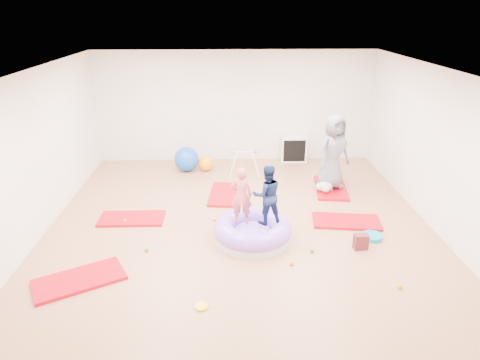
{
  "coord_description": "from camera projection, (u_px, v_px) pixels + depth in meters",
  "views": [
    {
      "loc": [
        -0.24,
        -6.72,
        3.75
      ],
      "look_at": [
        0.0,
        0.3,
        0.9
      ],
      "focal_mm": 32.0,
      "sensor_mm": 36.0,
      "label": 1
    }
  ],
  "objects": [
    {
      "name": "room",
      "position": [
        241.0,
        159.0,
        7.12
      ],
      "size": [
        7.01,
        8.01,
        2.81
      ],
      "color": "#A5744D",
      "rests_on": "ground"
    },
    {
      "name": "gym_mat_front_left",
      "position": [
        79.0,
        280.0,
        6.29
      ],
      "size": [
        1.42,
        1.17,
        0.05
      ],
      "primitive_type": "cube",
      "rotation": [
        0.0,
        0.0,
        0.5
      ],
      "color": "#BC060A",
      "rests_on": "ground"
    },
    {
      "name": "gym_mat_mid_left",
      "position": [
        132.0,
        219.0,
        8.11
      ],
      "size": [
        1.21,
        0.61,
        0.05
      ],
      "primitive_type": "cube",
      "rotation": [
        0.0,
        0.0,
        -0.0
      ],
      "color": "#BC060A",
      "rests_on": "ground"
    },
    {
      "name": "gym_mat_center_back",
      "position": [
        225.0,
        194.0,
        9.16
      ],
      "size": [
        0.72,
        1.28,
        0.05
      ],
      "primitive_type": "cube",
      "rotation": [
        0.0,
        0.0,
        1.48
      ],
      "color": "#BC060A",
      "rests_on": "ground"
    },
    {
      "name": "gym_mat_right",
      "position": [
        346.0,
        221.0,
        8.0
      ],
      "size": [
        1.3,
        0.77,
        0.05
      ],
      "primitive_type": "cube",
      "rotation": [
        0.0,
        0.0,
        -0.13
      ],
      "color": "#BC060A",
      "rests_on": "ground"
    },
    {
      "name": "gym_mat_rear_right",
      "position": [
        331.0,
        188.0,
        9.47
      ],
      "size": [
        0.81,
        1.38,
        0.05
      ],
      "primitive_type": "cube",
      "rotation": [
        0.0,
        0.0,
        1.45
      ],
      "color": "#BC060A",
      "rests_on": "ground"
    },
    {
      "name": "inflatable_cushion",
      "position": [
        253.0,
        231.0,
        7.36
      ],
      "size": [
        1.34,
        1.34,
        0.42
      ],
      "rotation": [
        0.0,
        0.0,
        -0.33
      ],
      "color": "silver",
      "rests_on": "ground"
    },
    {
      "name": "child_pink",
      "position": [
        241.0,
        193.0,
        7.09
      ],
      "size": [
        0.38,
        0.26,
        1.0
      ],
      "primitive_type": "imported",
      "rotation": [
        0.0,
        0.0,
        3.09
      ],
      "color": "#CC545D",
      "rests_on": "inflatable_cushion"
    },
    {
      "name": "child_navy",
      "position": [
        267.0,
        192.0,
        7.07
      ],
      "size": [
        0.57,
        0.47,
        1.04
      ],
      "primitive_type": "imported",
      "rotation": [
        0.0,
        0.0,
        3.32
      ],
      "color": "#121D48",
      "rests_on": "inflatable_cushion"
    },
    {
      "name": "adult_caregiver",
      "position": [
        333.0,
        152.0,
        9.15
      ],
      "size": [
        0.94,
        0.83,
        1.62
      ],
      "primitive_type": "imported",
      "rotation": [
        0.0,
        0.0,
        0.48
      ],
      "color": "slate",
      "rests_on": "gym_mat_rear_right"
    },
    {
      "name": "infant",
      "position": [
        324.0,
        187.0,
        9.17
      ],
      "size": [
        0.36,
        0.37,
        0.21
      ],
      "color": "#A0C0D0",
      "rests_on": "gym_mat_rear_right"
    },
    {
      "name": "ball_pit_balls",
      "position": [
        241.0,
        246.0,
        7.15
      ],
      "size": [
        4.44,
        2.26,
        0.07
      ],
      "color": "#F35B34",
      "rests_on": "ground"
    },
    {
      "name": "exercise_ball_blue",
      "position": [
        186.0,
        159.0,
        10.44
      ],
      "size": [
        0.6,
        0.6,
        0.6
      ],
      "primitive_type": "sphere",
      "color": "blue",
      "rests_on": "ground"
    },
    {
      "name": "exercise_ball_orange",
      "position": [
        206.0,
        163.0,
        10.48
      ],
      "size": [
        0.38,
        0.38,
        0.38
      ],
      "primitive_type": "sphere",
      "color": "orange",
      "rests_on": "ground"
    },
    {
      "name": "infant_play_gym",
      "position": [
        244.0,
        159.0,
        10.21
      ],
      "size": [
        0.74,
        0.7,
        0.57
      ],
      "rotation": [
        0.0,
        0.0,
        0.14
      ],
      "color": "silver",
      "rests_on": "ground"
    },
    {
      "name": "cube_shelf",
      "position": [
        294.0,
        149.0,
        11.08
      ],
      "size": [
        0.65,
        0.32,
        0.65
      ],
      "color": "silver",
      "rests_on": "ground"
    },
    {
      "name": "balance_disc",
      "position": [
        372.0,
        237.0,
        7.44
      ],
      "size": [
        0.35,
        0.35,
        0.08
      ],
      "primitive_type": "cylinder",
      "color": "#0B8FA3",
      "rests_on": "ground"
    },
    {
      "name": "backpack",
      "position": [
        361.0,
        242.0,
        7.09
      ],
      "size": [
        0.24,
        0.16,
        0.27
      ],
      "primitive_type": "cube",
      "rotation": [
        0.0,
        0.0,
        0.09
      ],
      "color": "maroon",
      "rests_on": "ground"
    },
    {
      "name": "yellow_toy",
      "position": [
        202.0,
        307.0,
        5.74
      ],
      "size": [
        0.18,
        0.18,
        0.03
      ],
      "primitive_type": "cylinder",
      "color": "#F8AC00",
      "rests_on": "ground"
    }
  ]
}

